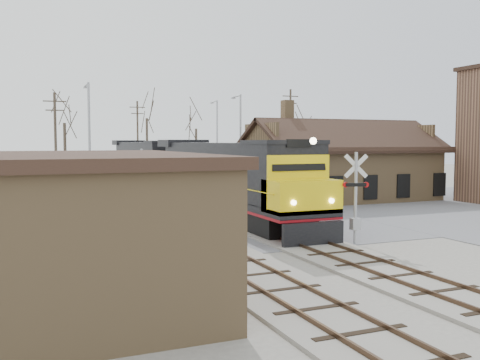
# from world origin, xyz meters

# --- Properties ---
(ground) EXTENTS (140.00, 140.00, 0.00)m
(ground) POSITION_xyz_m (0.00, 0.00, 0.00)
(ground) COLOR #9A958B
(ground) RESTS_ON ground
(road) EXTENTS (60.00, 9.00, 0.03)m
(road) POSITION_xyz_m (0.00, 0.00, 0.01)
(road) COLOR slate
(road) RESTS_ON ground
(parking_lot) EXTENTS (22.00, 26.00, 0.03)m
(parking_lot) POSITION_xyz_m (18.00, 4.00, 0.02)
(parking_lot) COLOR slate
(parking_lot) RESTS_ON ground
(track_main) EXTENTS (3.40, 90.00, 0.24)m
(track_main) POSITION_xyz_m (0.00, 15.00, 0.07)
(track_main) COLOR #9A958B
(track_main) RESTS_ON ground
(track_siding) EXTENTS (3.40, 90.00, 0.24)m
(track_siding) POSITION_xyz_m (-4.50, 15.00, 0.07)
(track_siding) COLOR #9A958B
(track_siding) RESTS_ON ground
(depot) EXTENTS (15.20, 9.31, 7.90)m
(depot) POSITION_xyz_m (11.99, 12.00, 2.41)
(depot) COLOR #91724B
(depot) RESTS_ON ground
(locomotive_lead) EXTENTS (3.21, 21.47, 4.77)m
(locomotive_lead) POSITION_xyz_m (0.00, 5.87, 2.51)
(locomotive_lead) COLOR black
(locomotive_lead) RESTS_ON ground
(locomotive_trailing) EXTENTS (3.21, 21.47, 4.51)m
(locomotive_trailing) POSITION_xyz_m (0.00, 27.61, 2.51)
(locomotive_trailing) COLOR black
(locomotive_trailing) RESTS_ON ground
(crossbuck_near) EXTENTS (1.15, 0.46, 4.17)m
(crossbuck_near) POSITION_xyz_m (2.10, -4.30, 1.95)
(crossbuck_near) COLOR #A5A8AD
(crossbuck_near) RESTS_ON ground
(crossbuck_far) EXTENTS (1.21, 0.32, 4.24)m
(crossbuck_far) POSITION_xyz_m (-5.40, 5.57, 1.98)
(crossbuck_far) COLOR #A5A8AD
(crossbuck_far) RESTS_ON ground
(streetlight_a) EXTENTS (0.25, 2.04, 8.85)m
(streetlight_a) POSITION_xyz_m (-7.05, 15.38, 4.96)
(streetlight_a) COLOR #A5A8AD
(streetlight_a) RESTS_ON ground
(streetlight_b) EXTENTS (0.25, 2.04, 8.78)m
(streetlight_b) POSITION_xyz_m (6.40, 19.40, 4.92)
(streetlight_b) COLOR #A5A8AD
(streetlight_b) RESTS_ON ground
(streetlight_c) EXTENTS (0.25, 2.04, 9.24)m
(streetlight_c) POSITION_xyz_m (8.93, 32.18, 5.16)
(streetlight_c) COLOR #A5A8AD
(streetlight_c) RESTS_ON ground
(utility_pole_a) EXTENTS (2.00, 0.24, 9.05)m
(utility_pole_a) POSITION_xyz_m (-8.60, 26.65, 4.74)
(utility_pole_a) COLOR #382D23
(utility_pole_a) RESTS_ON ground
(utility_pole_b) EXTENTS (2.00, 0.24, 9.84)m
(utility_pole_b) POSITION_xyz_m (2.63, 44.55, 5.14)
(utility_pole_b) COLOR #382D23
(utility_pole_b) RESTS_ON ground
(utility_pole_c) EXTENTS (2.00, 0.24, 10.64)m
(utility_pole_c) POSITION_xyz_m (17.40, 30.56, 5.55)
(utility_pole_c) COLOR #382D23
(utility_pole_c) RESTS_ON ground
(tree_b) EXTENTS (4.45, 4.45, 10.89)m
(tree_b) POSITION_xyz_m (-6.97, 36.92, 7.76)
(tree_b) COLOR #382D23
(tree_b) RESTS_ON ground
(tree_c) EXTENTS (5.20, 5.20, 12.75)m
(tree_c) POSITION_xyz_m (4.57, 47.75, 9.08)
(tree_c) COLOR #382D23
(tree_c) RESTS_ON ground
(tree_d) EXTENTS (4.23, 4.23, 10.35)m
(tree_d) POSITION_xyz_m (10.10, 43.18, 7.37)
(tree_d) COLOR #382D23
(tree_d) RESTS_ON ground
(tree_e) EXTENTS (3.61, 3.61, 8.85)m
(tree_e) POSITION_xyz_m (22.29, 36.72, 6.29)
(tree_e) COLOR #382D23
(tree_e) RESTS_ON ground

